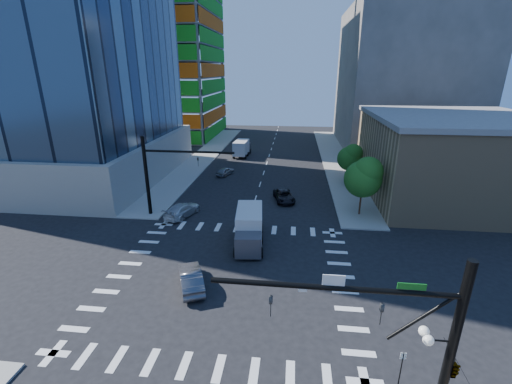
# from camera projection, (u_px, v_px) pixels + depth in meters

# --- Properties ---
(ground) EXTENTS (160.00, 160.00, 0.00)m
(ground) POSITION_uv_depth(u_px,v_px,m) (230.00, 277.00, 27.72)
(ground) COLOR black
(ground) RESTS_ON ground
(road_markings) EXTENTS (20.00, 20.00, 0.01)m
(road_markings) POSITION_uv_depth(u_px,v_px,m) (230.00, 277.00, 27.72)
(road_markings) COLOR silver
(road_markings) RESTS_ON ground
(sidewalk_ne) EXTENTS (5.00, 60.00, 0.15)m
(sidewalk_ne) POSITION_uv_depth(u_px,v_px,m) (335.00, 159.00, 63.82)
(sidewalk_ne) COLOR gray
(sidewalk_ne) RESTS_ON ground
(sidewalk_nw) EXTENTS (5.00, 60.00, 0.15)m
(sidewalk_nw) POSITION_uv_depth(u_px,v_px,m) (204.00, 156.00, 66.44)
(sidewalk_nw) COLOR gray
(sidewalk_nw) RESTS_ON ground
(construction_building) EXTENTS (25.16, 34.50, 70.60)m
(construction_building) POSITION_uv_depth(u_px,v_px,m) (161.00, 30.00, 80.28)
(construction_building) COLOR slate
(construction_building) RESTS_ON ground
(commercial_building) EXTENTS (20.50, 22.50, 10.60)m
(commercial_building) POSITION_uv_depth(u_px,v_px,m) (452.00, 157.00, 43.90)
(commercial_building) COLOR tan
(commercial_building) RESTS_ON ground
(bg_building_ne) EXTENTS (24.00, 30.00, 28.00)m
(bg_building_ne) POSITION_uv_depth(u_px,v_px,m) (403.00, 79.00, 71.65)
(bg_building_ne) COLOR #5B5752
(bg_building_ne) RESTS_ON ground
(signal_mast_se) EXTENTS (10.51, 2.48, 9.00)m
(signal_mast_se) POSITION_uv_depth(u_px,v_px,m) (429.00, 346.00, 14.16)
(signal_mast_se) COLOR black
(signal_mast_se) RESTS_ON sidewalk_se
(signal_mast_nw) EXTENTS (10.20, 0.40, 9.00)m
(signal_mast_nw) POSITION_uv_depth(u_px,v_px,m) (159.00, 169.00, 37.69)
(signal_mast_nw) COLOR black
(signal_mast_nw) RESTS_ON sidewalk_nw
(tree_south) EXTENTS (4.16, 4.16, 6.82)m
(tree_south) POSITION_uv_depth(u_px,v_px,m) (364.00, 177.00, 37.83)
(tree_south) COLOR #382316
(tree_south) RESTS_ON sidewalk_ne
(tree_north) EXTENTS (3.54, 3.52, 5.78)m
(tree_north) POSITION_uv_depth(u_px,v_px,m) (351.00, 157.00, 49.26)
(tree_north) COLOR #382316
(tree_north) RESTS_ON sidewalk_ne
(no_parking_sign) EXTENTS (0.30, 0.06, 2.20)m
(no_parking_sign) POSITION_uv_depth(u_px,v_px,m) (402.00, 365.00, 17.71)
(no_parking_sign) COLOR black
(no_parking_sign) RESTS_ON ground
(car_nb_far) EXTENTS (3.20, 5.10, 1.31)m
(car_nb_far) POSITION_uv_depth(u_px,v_px,m) (284.00, 196.00, 43.63)
(car_nb_far) COLOR black
(car_nb_far) RESTS_ON ground
(car_sb_near) EXTENTS (3.64, 5.55, 1.49)m
(car_sb_near) POSITION_uv_depth(u_px,v_px,m) (182.00, 210.00, 39.06)
(car_sb_near) COLOR silver
(car_sb_near) RESTS_ON ground
(car_sb_mid) EXTENTS (2.69, 4.04, 1.28)m
(car_sb_mid) POSITION_uv_depth(u_px,v_px,m) (225.00, 171.00, 54.33)
(car_sb_mid) COLOR gray
(car_sb_mid) RESTS_ON ground
(car_sb_cross) EXTENTS (3.31, 4.92, 1.53)m
(car_sb_cross) POSITION_uv_depth(u_px,v_px,m) (191.00, 278.00, 26.21)
(car_sb_cross) COLOR #515055
(car_sb_cross) RESTS_ON ground
(box_truck_near) EXTENTS (3.21, 6.39, 3.24)m
(box_truck_near) POSITION_uv_depth(u_px,v_px,m) (249.00, 231.00, 32.33)
(box_truck_near) COLOR black
(box_truck_near) RESTS_ON ground
(box_truck_far) EXTENTS (2.84, 6.04, 3.10)m
(box_truck_far) POSITION_uv_depth(u_px,v_px,m) (242.00, 149.00, 66.46)
(box_truck_far) COLOR black
(box_truck_far) RESTS_ON ground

